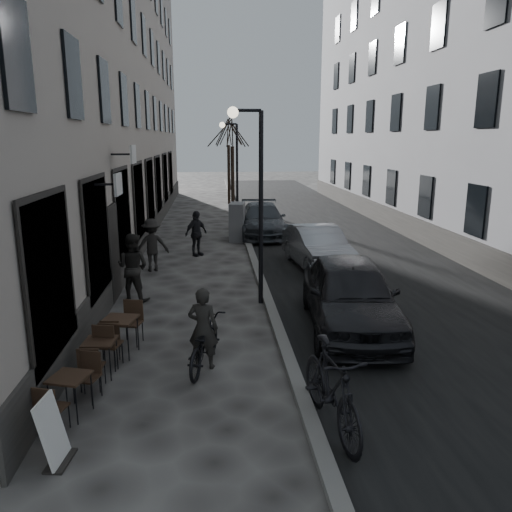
{
  "coord_description": "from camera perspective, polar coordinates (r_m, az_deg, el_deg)",
  "views": [
    {
      "loc": [
        -1.25,
        -6.75,
        4.33
      ],
      "look_at": [
        -0.31,
        3.9,
        1.8
      ],
      "focal_mm": 35.0,
      "sensor_mm": 36.0,
      "label": 1
    }
  ],
  "objects": [
    {
      "name": "car_near",
      "position": [
        11.72,
        10.71,
        -4.3
      ],
      "size": [
        2.45,
        5.04,
        1.66
      ],
      "primitive_type": "imported",
      "rotation": [
        0.0,
        0.0,
        -0.1
      ],
      "color": "black",
      "rests_on": "ground"
    },
    {
      "name": "ground",
      "position": [
        8.12,
        4.9,
        -18.97
      ],
      "size": [
        120.0,
        120.0,
        0.0
      ],
      "primitive_type": "plane",
      "color": "#322F2E",
      "rests_on": "ground"
    },
    {
      "name": "sign_board",
      "position": [
        7.68,
        -22.1,
        -18.64
      ],
      "size": [
        0.39,
        0.58,
        0.95
      ],
      "rotation": [
        0.0,
        0.0,
        -0.13
      ],
      "color": "black",
      "rests_on": "ground"
    },
    {
      "name": "pedestrian_near",
      "position": [
        13.89,
        -13.91,
        -1.25
      ],
      "size": [
        1.1,
        0.99,
        1.86
      ],
      "primitive_type": "imported",
      "rotation": [
        0.0,
        0.0,
        2.77
      ],
      "color": "#272522",
      "rests_on": "ground"
    },
    {
      "name": "car_mid",
      "position": [
        17.1,
        7.07,
        0.98
      ],
      "size": [
        1.93,
        4.43,
        1.42
      ],
      "primitive_type": "imported",
      "rotation": [
        0.0,
        0.0,
        0.1
      ],
      "color": "#9B9EA3",
      "rests_on": "ground"
    },
    {
      "name": "pedestrian_far",
      "position": [
        18.83,
        -6.86,
        2.58
      ],
      "size": [
        1.02,
        0.98,
        1.71
      ],
      "primitive_type": "imported",
      "rotation": [
        0.0,
        0.0,
        0.74
      ],
      "color": "black",
      "rests_on": "ground"
    },
    {
      "name": "utility_cabinet",
      "position": [
        21.51,
        -2.17,
        3.91
      ],
      "size": [
        0.77,
        1.17,
        1.64
      ],
      "primitive_type": "cube",
      "rotation": [
        0.0,
        0.0,
        -0.16
      ],
      "color": "slate",
      "rests_on": "ground"
    },
    {
      "name": "car_far",
      "position": [
        22.73,
        0.71,
        4.16
      ],
      "size": [
        2.13,
        4.98,
        1.43
      ],
      "primitive_type": "imported",
      "rotation": [
        0.0,
        0.0,
        -0.02
      ],
      "color": "#393E44",
      "rests_on": "ground"
    },
    {
      "name": "pedestrian_mid",
      "position": [
        16.88,
        -11.83,
        1.23
      ],
      "size": [
        1.27,
        0.94,
        1.76
      ],
      "primitive_type": "imported",
      "rotation": [
        0.0,
        0.0,
        3.42
      ],
      "color": "black",
      "rests_on": "ground"
    },
    {
      "name": "bistro_set_b",
      "position": [
        9.87,
        -17.34,
        -10.65
      ],
      "size": [
        0.61,
        1.41,
        0.82
      ],
      "rotation": [
        0.0,
        0.0,
        -0.08
      ],
      "color": "black",
      "rests_on": "ground"
    },
    {
      "name": "tree_far",
      "position": [
        33.77,
        -3.18,
        13.85
      ],
      "size": [
        2.4,
        2.4,
        5.7
      ],
      "color": "black",
      "rests_on": "ground"
    },
    {
      "name": "bistro_set_a",
      "position": [
        8.71,
        -20.44,
        -14.3
      ],
      "size": [
        0.75,
        1.41,
        0.81
      ],
      "rotation": [
        0.0,
        0.0,
        -0.29
      ],
      "color": "black",
      "rests_on": "ground"
    },
    {
      "name": "kerb",
      "position": [
        23.19,
        -1.37,
        2.7
      ],
      "size": [
        0.25,
        60.0,
        0.12
      ],
      "primitive_type": "cube",
      "color": "slate",
      "rests_on": "ground"
    },
    {
      "name": "moped",
      "position": [
        7.8,
        8.62,
        -14.74
      ],
      "size": [
        0.94,
        2.34,
        1.36
      ],
      "primitive_type": "imported",
      "rotation": [
        0.0,
        0.0,
        0.14
      ],
      "color": "black",
      "rests_on": "ground"
    },
    {
      "name": "road",
      "position": [
        23.72,
        7.48,
        2.68
      ],
      "size": [
        7.3,
        60.0,
        0.0
      ],
      "primitive_type": "cube",
      "color": "black",
      "rests_on": "ground"
    },
    {
      "name": "bicycle",
      "position": [
        9.77,
        -6.02,
        -9.9
      ],
      "size": [
        1.09,
        1.97,
        0.98
      ],
      "primitive_type": "imported",
      "rotation": [
        0.0,
        0.0,
        2.89
      ],
      "color": "black",
      "rests_on": "ground"
    },
    {
      "name": "tree_near",
      "position": [
        27.78,
        -2.75,
        13.98
      ],
      "size": [
        2.4,
        2.4,
        5.7
      ],
      "color": "black",
      "rests_on": "ground"
    },
    {
      "name": "streetlamp_near",
      "position": [
        12.85,
        -0.2,
        8.09
      ],
      "size": [
        0.9,
        0.28,
        5.09
      ],
      "color": "black",
      "rests_on": "ground"
    },
    {
      "name": "building_left",
      "position": [
        24.01,
        -17.65,
        21.52
      ],
      "size": [
        4.0,
        35.0,
        16.0
      ],
      "primitive_type": "cube",
      "color": "#A6988B",
      "rests_on": "ground"
    },
    {
      "name": "building_right",
      "position": [
        25.88,
        20.97,
        20.64
      ],
      "size": [
        4.0,
        35.0,
        16.0
      ],
      "primitive_type": "cube",
      "color": "gray",
      "rests_on": "ground"
    },
    {
      "name": "cyclist_rider",
      "position": [
        9.66,
        -6.07,
        -8.2
      ],
      "size": [
        0.66,
        0.52,
        1.6
      ],
      "primitive_type": "imported",
      "rotation": [
        0.0,
        0.0,
        2.89
      ],
      "color": "black",
      "rests_on": "ground"
    },
    {
      "name": "streetlamp_far",
      "position": [
        24.8,
        -2.58,
        10.59
      ],
      "size": [
        0.9,
        0.28,
        5.09
      ],
      "color": "black",
      "rests_on": "ground"
    },
    {
      "name": "bistro_set_c",
      "position": [
        10.61,
        -15.26,
        -8.46
      ],
      "size": [
        0.76,
        1.63,
        0.93
      ],
      "rotation": [
        0.0,
        0.0,
        -0.22
      ],
      "color": "black",
      "rests_on": "ground"
    }
  ]
}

